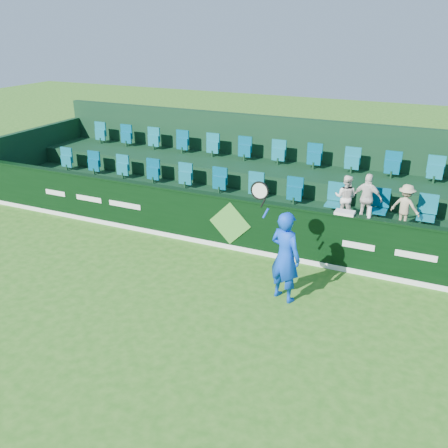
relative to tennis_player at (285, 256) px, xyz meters
The scene contains 13 objects.
ground 3.10m from the tennis_player, 131.44° to the right, with size 60.00×60.00×0.00m, color #246317.
sponsor_hoarding 2.66m from the tennis_player, 137.43° to the left, with size 16.00×0.25×1.35m.
stand_tier_front 3.53m from the tennis_player, 124.01° to the left, with size 16.00×2.00×0.80m, color black.
stand_tier_back 5.18m from the tennis_player, 112.15° to the left, with size 16.00×1.80×1.30m, color black.
stand_rear 5.59m from the tennis_player, 110.43° to the left, with size 16.00×4.10×2.60m.
seat_row_front 3.83m from the tennis_player, 120.66° to the left, with size 13.50×0.50×0.60m, color #0D6776.
seat_row_back 5.49m from the tennis_player, 110.96° to the left, with size 13.50×0.50×0.60m, color #0D6776.
tennis_player is the anchor object (origin of this frame).
spectator_left 2.99m from the tennis_player, 79.41° to the left, with size 0.53×0.42×1.10m, color white.
spectator_middle 3.13m from the tennis_player, 70.09° to the left, with size 0.70×0.29×1.20m, color white.
spectator_right 3.51m from the tennis_player, 56.54° to the left, with size 0.68×0.39×1.05m, color tan.
towel 1.99m from the tennis_player, 66.87° to the left, with size 0.42×0.28×0.06m, color white.
drinks_bottle 2.26m from the tennis_player, 54.26° to the left, with size 0.08×0.08×0.25m, color white.
Camera 1 is at (4.59, -6.40, 5.33)m, focal length 40.00 mm.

